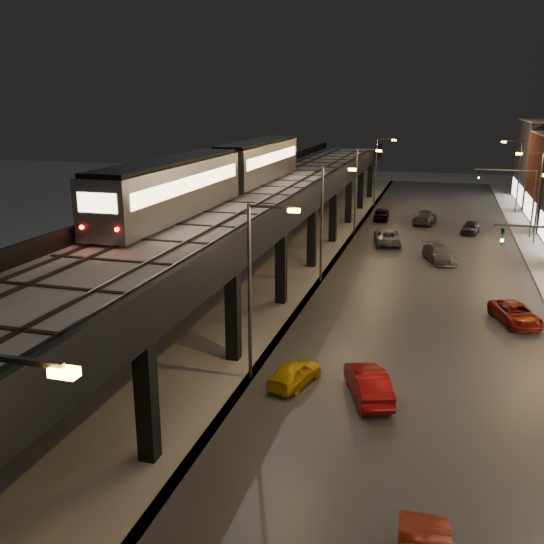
# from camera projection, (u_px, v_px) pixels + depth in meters

# --- Properties ---
(road_surface) EXTENTS (17.00, 120.00, 0.06)m
(road_surface) POSITION_uv_depth(u_px,v_px,m) (429.00, 275.00, 49.16)
(road_surface) COLOR #46474D
(road_surface) RESTS_ON ground
(under_viaduct_pavement) EXTENTS (11.00, 120.00, 0.06)m
(under_viaduct_pavement) POSITION_uv_depth(u_px,v_px,m) (270.00, 263.00, 52.70)
(under_viaduct_pavement) COLOR #9FA1A8
(under_viaduct_pavement) RESTS_ON ground
(elevated_viaduct) EXTENTS (9.00, 100.00, 6.30)m
(elevated_viaduct) POSITION_uv_depth(u_px,v_px,m) (259.00, 206.00, 48.26)
(elevated_viaduct) COLOR black
(elevated_viaduct) RESTS_ON ground
(viaduct_trackbed) EXTENTS (8.40, 100.00, 0.32)m
(viaduct_trackbed) POSITION_uv_depth(u_px,v_px,m) (259.00, 196.00, 48.17)
(viaduct_trackbed) COLOR #B2B7C1
(viaduct_trackbed) RESTS_ON elevated_viaduct
(viaduct_parapet_streetside) EXTENTS (0.30, 100.00, 1.10)m
(viaduct_parapet_streetside) POSITION_uv_depth(u_px,v_px,m) (313.00, 192.00, 46.92)
(viaduct_parapet_streetside) COLOR black
(viaduct_parapet_streetside) RESTS_ON elevated_viaduct
(viaduct_parapet_far) EXTENTS (0.30, 100.00, 1.10)m
(viaduct_parapet_far) POSITION_uv_depth(u_px,v_px,m) (208.00, 188.00, 49.21)
(viaduct_parapet_far) COLOR black
(viaduct_parapet_far) RESTS_ON elevated_viaduct
(streetlight_left_0) EXTENTS (2.57, 0.28, 9.00)m
(streetlight_left_0) POSITION_uv_depth(u_px,v_px,m) (0.00, 515.00, 12.80)
(streetlight_left_0) COLOR #38383A
(streetlight_left_0) RESTS_ON ground
(streetlight_left_1) EXTENTS (2.57, 0.28, 9.00)m
(streetlight_left_1) POSITION_uv_depth(u_px,v_px,m) (255.00, 281.00, 29.46)
(streetlight_left_1) COLOR #38383A
(streetlight_left_1) RESTS_ON ground
(streetlight_left_2) EXTENTS (2.57, 0.28, 9.00)m
(streetlight_left_2) POSITION_uv_depth(u_px,v_px,m) (325.00, 216.00, 46.12)
(streetlight_left_2) COLOR #38383A
(streetlight_left_2) RESTS_ON ground
(streetlight_left_3) EXTENTS (2.57, 0.28, 9.00)m
(streetlight_left_3) POSITION_uv_depth(u_px,v_px,m) (358.00, 185.00, 62.78)
(streetlight_left_3) COLOR #38383A
(streetlight_left_3) RESTS_ON ground
(streetlight_right_3) EXTENTS (2.56, 0.28, 9.00)m
(streetlight_right_3) POSITION_uv_depth(u_px,v_px,m) (536.00, 192.00, 58.27)
(streetlight_right_3) COLOR #38383A
(streetlight_right_3) RESTS_ON ground
(streetlight_left_4) EXTENTS (2.57, 0.28, 9.00)m
(streetlight_left_4) POSITION_uv_depth(u_px,v_px,m) (378.00, 167.00, 79.44)
(streetlight_left_4) COLOR #38383A
(streetlight_left_4) RESTS_ON ground
(streetlight_right_4) EXTENTS (2.56, 0.28, 9.00)m
(streetlight_right_4) POSITION_uv_depth(u_px,v_px,m) (517.00, 171.00, 74.94)
(streetlight_right_4) COLOR #38383A
(streetlight_right_4) RESTS_ON ground
(traffic_light_rig_b) EXTENTS (6.10, 0.34, 7.00)m
(traffic_light_rig_b) POSITION_uv_depth(u_px,v_px,m) (522.00, 194.00, 61.48)
(traffic_light_rig_b) COLOR #38383A
(traffic_light_rig_b) RESTS_ON ground
(subway_train) EXTENTS (2.96, 36.42, 3.54)m
(subway_train) POSITION_uv_depth(u_px,v_px,m) (223.00, 171.00, 47.08)
(subway_train) COLOR gray
(subway_train) RESTS_ON viaduct_trackbed
(car_taxi) EXTENTS (2.35, 3.84, 1.22)m
(car_taxi) POSITION_uv_depth(u_px,v_px,m) (295.00, 374.00, 30.02)
(car_taxi) COLOR yellow
(car_taxi) RESTS_ON ground
(car_near_white) EXTENTS (2.97, 4.75, 1.48)m
(car_near_white) POSITION_uv_depth(u_px,v_px,m) (368.00, 384.00, 28.67)
(car_near_white) COLOR maroon
(car_near_white) RESTS_ON ground
(car_mid_silver) EXTENTS (3.24, 5.63, 1.48)m
(car_mid_silver) POSITION_uv_depth(u_px,v_px,m) (387.00, 237.00, 59.54)
(car_mid_silver) COLOR gray
(car_mid_silver) RESTS_ON ground
(car_mid_dark) EXTENTS (2.78, 5.50, 1.53)m
(car_mid_dark) POSITION_uv_depth(u_px,v_px,m) (425.00, 218.00, 69.37)
(car_mid_dark) COLOR #373A3E
(car_mid_dark) RESTS_ON ground
(car_far_white) EXTENTS (1.95, 4.36, 1.46)m
(car_far_white) POSITION_uv_depth(u_px,v_px,m) (381.00, 214.00, 71.59)
(car_far_white) COLOR black
(car_far_white) RESTS_ON ground
(car_onc_dark) EXTENTS (3.46, 4.99, 1.27)m
(car_onc_dark) POSITION_uv_depth(u_px,v_px,m) (516.00, 315.00, 38.27)
(car_onc_dark) COLOR maroon
(car_onc_dark) RESTS_ON ground
(car_onc_white) EXTENTS (3.47, 5.20, 1.40)m
(car_onc_white) POSITION_uv_depth(u_px,v_px,m) (439.00, 254.00, 53.00)
(car_onc_white) COLOR slate
(car_onc_white) RESTS_ON ground
(car_onc_red) EXTENTS (2.22, 4.07, 1.31)m
(car_onc_red) POSITION_uv_depth(u_px,v_px,m) (470.00, 228.00, 64.21)
(car_onc_red) COLOR black
(car_onc_red) RESTS_ON ground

